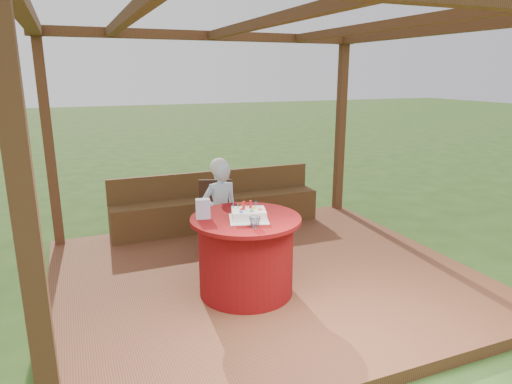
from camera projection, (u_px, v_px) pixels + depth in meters
ground at (264, 283)px, 5.16m from camera, size 60.00×60.00×0.00m
deck at (264, 278)px, 5.14m from camera, size 4.50×4.00×0.12m
pergola at (266, 62)px, 4.55m from camera, size 4.50×4.00×2.72m
bench at (217, 209)px, 6.59m from camera, size 3.00×0.42×0.80m
table at (246, 255)px, 4.58m from camera, size 1.09×1.09×0.80m
chair at (215, 212)px, 5.77m from camera, size 0.53×0.53×0.87m
elderly_woman at (220, 210)px, 5.29m from camera, size 0.47×0.34×1.25m
birthday_cake at (249, 214)px, 4.40m from camera, size 0.46×0.46×0.17m
gift_bag at (203, 209)px, 4.42m from camera, size 0.15×0.11×0.19m
drinking_glass at (255, 222)px, 4.18m from camera, size 0.12×0.12×0.10m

